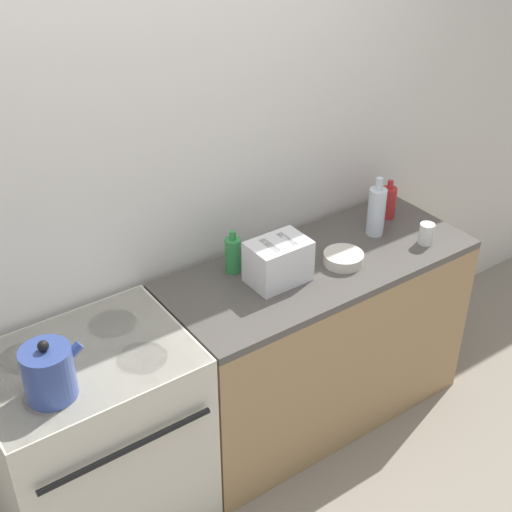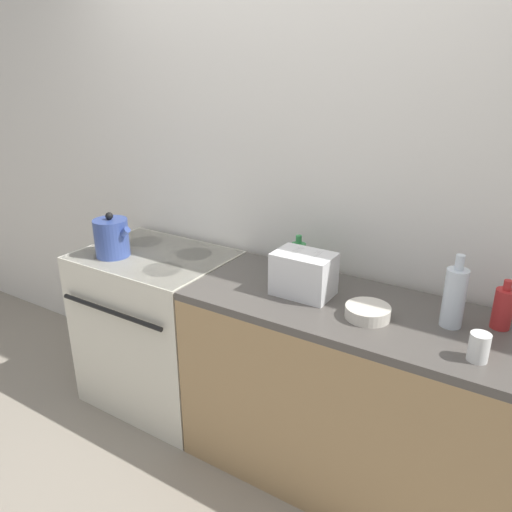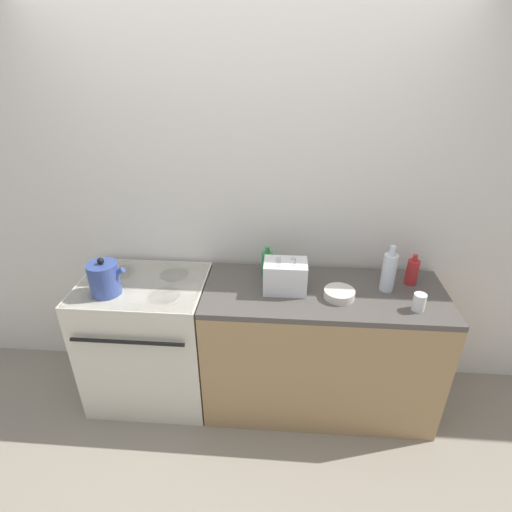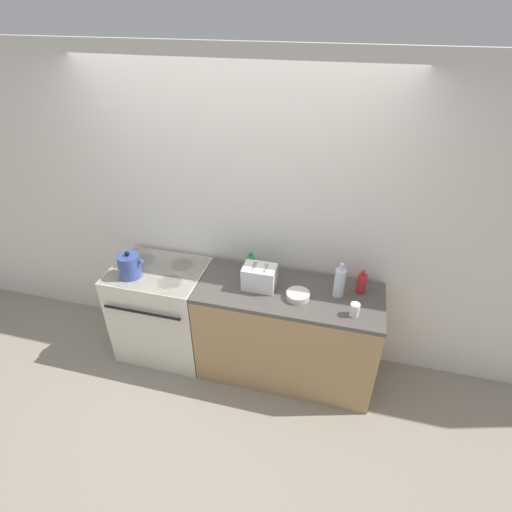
# 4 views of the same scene
# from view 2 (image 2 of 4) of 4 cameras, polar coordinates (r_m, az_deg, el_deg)

# --- Properties ---
(ground_plane) EXTENTS (12.00, 12.00, 0.00)m
(ground_plane) POSITION_cam_2_polar(r_m,az_deg,el_deg) (2.66, -4.39, -23.03)
(ground_plane) COLOR gray
(wall_back) EXTENTS (8.00, 0.05, 2.60)m
(wall_back) POSITION_cam_2_polar(r_m,az_deg,el_deg) (2.52, 3.75, 8.53)
(wall_back) COLOR silver
(wall_back) RESTS_ON ground_plane
(stove) EXTENTS (0.79, 0.64, 0.90)m
(stove) POSITION_cam_2_polar(r_m,az_deg,el_deg) (2.90, -11.03, -7.93)
(stove) COLOR silver
(stove) RESTS_ON ground_plane
(counter_block) EXTENTS (1.47, 0.60, 0.90)m
(counter_block) POSITION_cam_2_polar(r_m,az_deg,el_deg) (2.38, 10.44, -15.41)
(counter_block) COLOR tan
(counter_block) RESTS_ON ground_plane
(kettle) EXTENTS (0.22, 0.18, 0.24)m
(kettle) POSITION_cam_2_polar(r_m,az_deg,el_deg) (2.71, -16.16, 2.04)
(kettle) COLOR #33478C
(kettle) RESTS_ON stove
(toaster) EXTENTS (0.26, 0.18, 0.19)m
(toaster) POSITION_cam_2_polar(r_m,az_deg,el_deg) (2.18, 5.47, -2.04)
(toaster) COLOR white
(toaster) RESTS_ON counter_block
(bottle_green) EXTENTS (0.07, 0.07, 0.20)m
(bottle_green) POSITION_cam_2_polar(r_m,az_deg,el_deg) (2.38, 4.83, -0.31)
(bottle_green) COLOR #338C47
(bottle_green) RESTS_ON counter_block
(bottle_clear) EXTENTS (0.08, 0.08, 0.29)m
(bottle_clear) POSITION_cam_2_polar(r_m,az_deg,el_deg) (2.05, 21.73, -4.35)
(bottle_clear) COLOR silver
(bottle_clear) RESTS_ON counter_block
(bottle_red) EXTENTS (0.07, 0.07, 0.20)m
(bottle_red) POSITION_cam_2_polar(r_m,az_deg,el_deg) (2.13, 26.39, -5.35)
(bottle_red) COLOR #B72828
(bottle_red) RESTS_ON counter_block
(cup_white) EXTENTS (0.07, 0.07, 0.10)m
(cup_white) POSITION_cam_2_polar(r_m,az_deg,el_deg) (1.89, 24.12, -9.49)
(cup_white) COLOR white
(cup_white) RESTS_ON counter_block
(bowl) EXTENTS (0.18, 0.18, 0.05)m
(bowl) POSITION_cam_2_polar(r_m,az_deg,el_deg) (2.05, 12.65, -6.27)
(bowl) COLOR beige
(bowl) RESTS_ON counter_block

